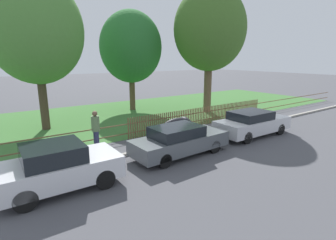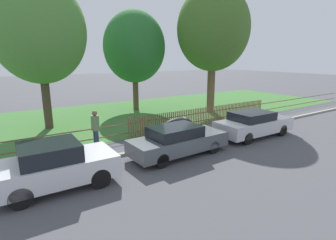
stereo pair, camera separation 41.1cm
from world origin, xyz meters
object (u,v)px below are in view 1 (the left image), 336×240
Objects in this scene: parked_car_navy_estate at (252,123)px; pedestrian_near_fence at (96,128)px; tree_nearest_kerb at (36,31)px; tree_behind_motorcycle at (131,47)px; tree_mid_park at (210,29)px; parked_car_silver_hatchback at (59,167)px; covered_motorcycle at (178,126)px; parked_car_black_saloon at (180,140)px.

pedestrian_near_fence is at bearing 161.14° from parked_car_navy_estate.
tree_nearest_kerb is 7.02m from pedestrian_near_fence.
tree_nearest_kerb is 7.49m from tree_behind_motorcycle.
parked_car_navy_estate is 0.48× the size of tree_mid_park.
parked_car_silver_hatchback reaches higher than covered_motorcycle.
parked_car_navy_estate reaches higher than parked_car_black_saloon.
tree_mid_park reaches higher than parked_car_silver_hatchback.
pedestrian_near_fence is (1.19, -5.18, -4.58)m from tree_nearest_kerb.
parked_car_silver_hatchback is 0.43× the size of tree_nearest_kerb.
parked_car_black_saloon is 0.58× the size of tree_behind_motorcycle.
parked_car_navy_estate is 11.33m from tree_behind_motorcycle.
parked_car_black_saloon is 3.92m from pedestrian_near_fence.
covered_motorcycle is (1.50, 2.07, -0.02)m from parked_car_black_saloon.
tree_mid_park is (2.60, 6.25, 5.48)m from parked_car_navy_estate.
parked_car_silver_hatchback is 0.40× the size of tree_mid_park.
covered_motorcycle is 0.22× the size of tree_mid_park.
parked_car_navy_estate is 4.06m from covered_motorcycle.
covered_motorcycle is 4.27m from pedestrian_near_fence.
tree_behind_motorcycle is at bearing 71.27° from parked_car_black_saloon.
pedestrian_near_fence is (-10.31, -3.48, -5.16)m from tree_mid_park.
pedestrian_near_fence is (-5.88, -7.57, -3.93)m from tree_behind_motorcycle.
tree_behind_motorcycle is at bearing 80.32° from covered_motorcycle.
parked_car_silver_hatchback is 0.83× the size of parked_car_black_saloon.
tree_behind_motorcycle reaches higher than parked_car_silver_hatchback.
parked_car_navy_estate is 0.58× the size of tree_behind_motorcycle.
tree_mid_park is (11.50, -1.70, 0.58)m from tree_nearest_kerb.
parked_car_black_saloon is at bearing -140.41° from tree_mid_park.
tree_mid_park is at bearing -42.76° from tree_behind_motorcycle.
parked_car_black_saloon is 2.20× the size of covered_motorcycle.
tree_mid_park is at bearing 68.36° from parked_car_navy_estate.
parked_car_navy_estate is (10.04, 0.22, -0.06)m from parked_car_silver_hatchback.
parked_car_black_saloon is at bearing -135.56° from pedestrian_near_fence.
covered_motorcycle is 9.27m from tree_mid_park.
tree_behind_motorcycle is (1.69, 8.33, 4.30)m from covered_motorcycle.
pedestrian_near_fence reaches higher than covered_motorcycle.
parked_car_silver_hatchback is 10.04m from parked_car_navy_estate.
tree_nearest_kerb is (-3.88, 8.00, 4.93)m from parked_car_black_saloon.
tree_nearest_kerb reaches higher than parked_car_silver_hatchback.
parked_car_silver_hatchback is 0.83× the size of parked_car_navy_estate.
tree_nearest_kerb is 1.11× the size of tree_behind_motorcycle.
parked_car_navy_estate is at bearing -112.56° from tree_mid_park.
parked_car_black_saloon is 0.52× the size of tree_nearest_kerb.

